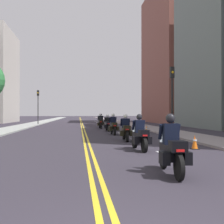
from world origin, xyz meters
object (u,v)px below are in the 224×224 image
(motorcycle_6, at_px, (101,121))
(motorcycle_0, at_px, (172,150))
(traffic_light_near, at_px, (172,89))
(motorcycle_3, at_px, (113,126))
(traffic_cone_2, at_px, (146,130))
(motorcycle_5, at_px, (100,122))
(motorcycle_1, at_px, (140,136))
(traffic_cone_0, at_px, (195,142))
(motorcycle_2, at_px, (126,130))
(traffic_light_far, at_px, (38,101))
(motorcycle_4, at_px, (108,124))

(motorcycle_6, bearing_deg, motorcycle_0, -90.81)
(motorcycle_6, xyz_separation_m, traffic_light_near, (3.95, -15.50, 2.78))
(motorcycle_0, bearing_deg, motorcycle_3, 92.20)
(motorcycle_0, bearing_deg, traffic_cone_2, 81.72)
(motorcycle_5, distance_m, traffic_cone_2, 9.07)
(traffic_cone_2, distance_m, traffic_light_near, 4.12)
(motorcycle_1, height_order, traffic_cone_0, motorcycle_1)
(motorcycle_0, relative_size, motorcycle_2, 1.00)
(motorcycle_3, height_order, traffic_cone_2, motorcycle_3)
(motorcycle_1, bearing_deg, traffic_light_far, 103.01)
(motorcycle_4, height_order, motorcycle_5, motorcycle_5)
(motorcycle_3, relative_size, traffic_cone_2, 3.14)
(motorcycle_0, distance_m, traffic_cone_0, 5.84)
(motorcycle_0, distance_m, traffic_cone_2, 15.06)
(motorcycle_0, distance_m, motorcycle_1, 4.95)
(motorcycle_2, xyz_separation_m, traffic_cone_0, (2.51, -4.21, -0.32))
(motorcycle_2, distance_m, traffic_cone_2, 6.06)
(traffic_cone_2, bearing_deg, motorcycle_6, 101.23)
(traffic_cone_2, xyz_separation_m, traffic_light_near, (1.34, -2.36, 3.11))
(motorcycle_0, height_order, motorcycle_5, motorcycle_5)
(motorcycle_1, distance_m, motorcycle_5, 18.36)
(motorcycle_3, distance_m, motorcycle_5, 9.06)
(motorcycle_1, height_order, motorcycle_6, motorcycle_6)
(traffic_light_far, bearing_deg, motorcycle_1, -73.64)
(motorcycle_6, height_order, traffic_cone_2, motorcycle_6)
(motorcycle_4, xyz_separation_m, traffic_light_near, (4.09, -6.07, 2.81))
(motorcycle_3, bearing_deg, motorcycle_4, 87.97)
(traffic_light_far, bearing_deg, motorcycle_2, -70.77)
(motorcycle_5, height_order, motorcycle_6, motorcycle_5)
(motorcycle_5, distance_m, traffic_light_near, 12.07)
(motorcycle_6, relative_size, traffic_cone_0, 3.20)
(motorcycle_1, xyz_separation_m, traffic_light_far, (-8.55, 29.14, 2.79))
(motorcycle_2, height_order, motorcycle_4, motorcycle_2)
(motorcycle_3, relative_size, motorcycle_5, 0.94)
(motorcycle_2, distance_m, motorcycle_3, 4.95)
(motorcycle_2, bearing_deg, traffic_light_far, 111.55)
(motorcycle_3, distance_m, traffic_cone_2, 2.81)
(motorcycle_0, relative_size, traffic_light_far, 0.44)
(motorcycle_3, height_order, motorcycle_5, motorcycle_5)
(traffic_cone_0, bearing_deg, motorcycle_6, 96.28)
(motorcycle_2, distance_m, traffic_light_far, 26.40)
(traffic_light_near, bearing_deg, motorcycle_5, 111.92)
(motorcycle_0, height_order, traffic_light_near, traffic_light_near)
(motorcycle_3, relative_size, traffic_light_near, 0.43)
(traffic_cone_0, distance_m, traffic_cone_2, 9.67)
(motorcycle_4, bearing_deg, motorcycle_1, -90.73)
(motorcycle_4, height_order, motorcycle_6, motorcycle_6)
(motorcycle_5, relative_size, traffic_light_near, 0.46)
(traffic_light_near, height_order, traffic_light_far, traffic_light_near)
(motorcycle_2, xyz_separation_m, motorcycle_5, (-0.44, 14.01, 0.03))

